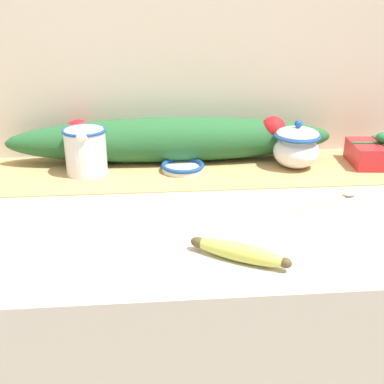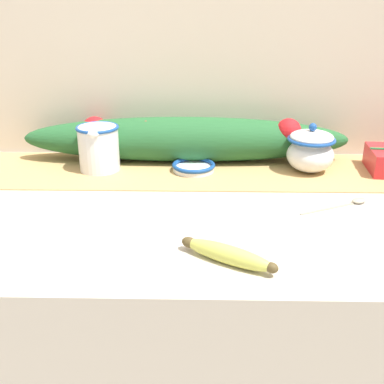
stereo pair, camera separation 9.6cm
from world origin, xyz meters
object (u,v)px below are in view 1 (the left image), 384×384
banana (239,252)px  spoon (344,195)px  gift_box (381,153)px  small_dish (183,167)px  cream_pitcher (86,150)px  sugar_bowl (296,146)px

banana → spoon: size_ratio=1.04×
gift_box → small_dish: bearing=-179.3°
cream_pitcher → banana: 0.54m
banana → spoon: banana is taller
sugar_bowl → gift_box: bearing=0.5°
cream_pitcher → sugar_bowl: bearing=-0.2°
cream_pitcher → gift_box: cream_pitcher is taller
banana → spoon: (0.28, 0.25, -0.01)m
cream_pitcher → small_dish: size_ratio=1.15×
gift_box → sugar_bowl: bearing=-179.5°
gift_box → banana: bearing=-135.4°
cream_pitcher → sugar_bowl: size_ratio=1.02×
banana → cream_pitcher: bearing=124.2°
cream_pitcher → spoon: size_ratio=0.79×
sugar_bowl → banana: sugar_bowl is taller
cream_pitcher → banana: size_ratio=0.76×
small_dish → banana: size_ratio=0.66×
sugar_bowl → gift_box: size_ratio=0.75×
spoon → small_dish: bearing=125.8°
sugar_bowl → small_dish: sugar_bowl is taller
spoon → gift_box: bearing=24.1°
sugar_bowl → banana: bearing=-116.9°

